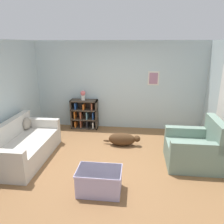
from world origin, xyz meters
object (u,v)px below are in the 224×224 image
(recliner_chair, at_px, (195,149))
(dog, at_px, (123,139))
(bookshelf, at_px, (85,114))
(vase, at_px, (83,95))
(coffee_table, at_px, (99,180))
(couch, at_px, (23,146))

(recliner_chair, distance_m, dog, 1.76)
(bookshelf, height_order, vase, vase)
(bookshelf, relative_size, recliner_chair, 0.84)
(vase, bearing_deg, coffee_table, -71.66)
(coffee_table, height_order, vase, vase)
(dog, bearing_deg, couch, -157.03)
(coffee_table, distance_m, vase, 3.26)
(dog, bearing_deg, bookshelf, 138.18)
(couch, bearing_deg, bookshelf, 65.60)
(bookshelf, relative_size, vase, 3.12)
(recliner_chair, distance_m, vase, 3.47)
(dog, bearing_deg, coffee_table, -98.51)
(bookshelf, xyz_separation_m, recliner_chair, (2.85, -1.86, -0.08))
(dog, distance_m, vase, 1.90)
(coffee_table, bearing_deg, dog, 81.49)
(coffee_table, bearing_deg, vase, 108.34)
(couch, relative_size, recliner_chair, 1.83)
(vase, bearing_deg, recliner_chair, -32.65)
(couch, distance_m, vase, 2.34)
(coffee_table, relative_size, dog, 0.81)
(bookshelf, xyz_separation_m, vase, (-0.02, -0.02, 0.62))
(couch, height_order, bookshelf, bookshelf)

